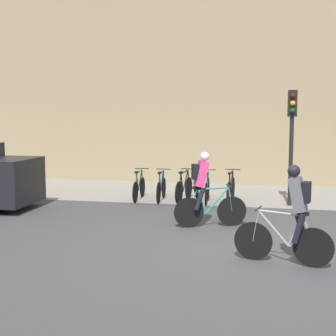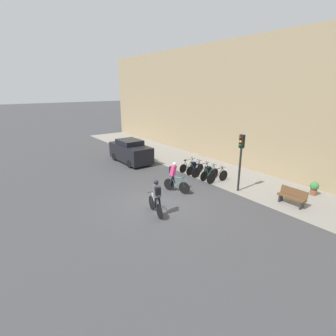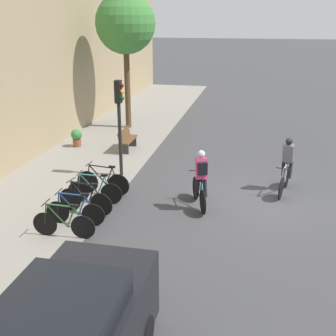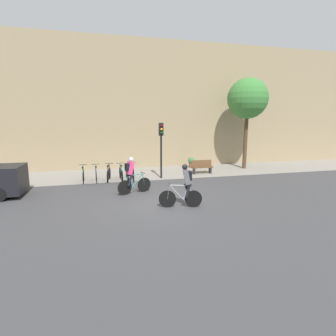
% 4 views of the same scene
% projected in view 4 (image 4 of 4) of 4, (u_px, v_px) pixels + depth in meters
% --- Properties ---
extents(ground, '(200.00, 200.00, 0.00)m').
position_uv_depth(ground, '(160.00, 204.00, 11.13)').
color(ground, '#3D3D3F').
extents(kerb_strip, '(44.00, 4.50, 0.01)m').
position_uv_depth(kerb_strip, '(139.00, 173.00, 17.57)').
color(kerb_strip, gray).
rests_on(kerb_strip, ground).
extents(building_facade, '(44.00, 0.60, 9.26)m').
position_uv_depth(building_facade, '(133.00, 105.00, 19.18)').
color(building_facade, '#9E8966').
rests_on(building_facade, ground).
extents(cyclist_pink, '(1.67, 0.69, 1.80)m').
position_uv_depth(cyclist_pink, '(131.00, 175.00, 12.51)').
color(cyclist_pink, black).
rests_on(cyclist_pink, ground).
extents(cyclist_grey, '(1.74, 0.58, 1.79)m').
position_uv_depth(cyclist_grey, '(185.00, 185.00, 10.56)').
color(cyclist_grey, black).
rests_on(cyclist_grey, ground).
extents(parked_bike_0, '(0.46, 1.67, 0.96)m').
position_uv_depth(parked_bike_0, '(83.00, 175.00, 15.06)').
color(parked_bike_0, black).
rests_on(parked_bike_0, ground).
extents(parked_bike_1, '(0.46, 1.66, 0.96)m').
position_uv_depth(parked_bike_1, '(96.00, 175.00, 15.23)').
color(parked_bike_1, black).
rests_on(parked_bike_1, ground).
extents(parked_bike_2, '(0.46, 1.70, 0.98)m').
position_uv_depth(parked_bike_2, '(109.00, 174.00, 15.40)').
color(parked_bike_2, black).
rests_on(parked_bike_2, ground).
extents(parked_bike_3, '(0.46, 1.70, 0.97)m').
position_uv_depth(parked_bike_3, '(121.00, 173.00, 15.57)').
color(parked_bike_3, black).
rests_on(parked_bike_3, ground).
extents(parked_bike_4, '(0.46, 1.77, 0.99)m').
position_uv_depth(parked_bike_4, '(133.00, 173.00, 15.74)').
color(parked_bike_4, black).
rests_on(parked_bike_4, ground).
extents(traffic_light_pole, '(0.26, 0.30, 3.37)m').
position_uv_depth(traffic_light_pole, '(161.00, 140.00, 15.75)').
color(traffic_light_pole, black).
rests_on(traffic_light_pole, ground).
extents(bench, '(1.43, 0.44, 0.89)m').
position_uv_depth(bench, '(202.00, 167.00, 17.46)').
color(bench, brown).
rests_on(bench, ground).
extents(street_tree_0, '(2.86, 2.86, 6.48)m').
position_uv_depth(street_tree_0, '(248.00, 99.00, 18.59)').
color(street_tree_0, '#4C3823').
rests_on(street_tree_0, ground).
extents(potted_plant, '(0.48, 0.48, 0.78)m').
position_uv_depth(potted_plant, '(191.00, 162.00, 19.66)').
color(potted_plant, brown).
rests_on(potted_plant, ground).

